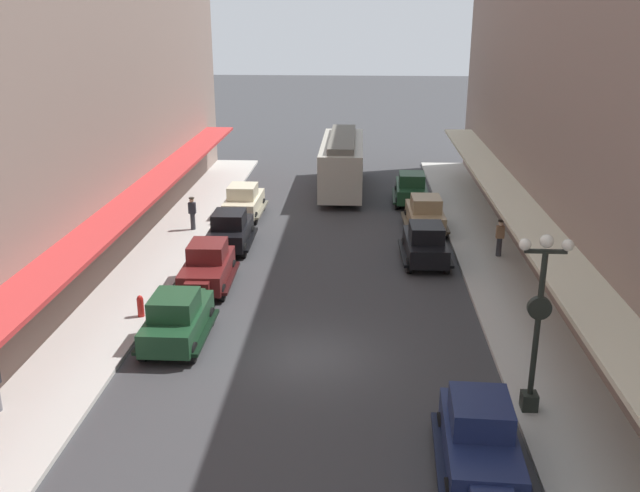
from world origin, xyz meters
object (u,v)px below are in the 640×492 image
Objects in this scene: parked_car_3 at (411,188)px; parked_car_6 at (425,242)px; parked_car_1 at (244,200)px; parked_car_7 at (480,437)px; parked_car_5 at (207,265)px; pedestrian_0 at (500,238)px; parked_car_0 at (230,229)px; streetcar at (342,161)px; parked_car_2 at (425,213)px; parked_car_4 at (177,317)px; pedestrian_1 at (192,213)px; lamp_post_with_clock at (538,317)px; fire_hydrant at (140,306)px.

parked_car_6 is (-0.03, -10.00, 0.00)m from parked_car_3.
parked_car_1 is 0.99× the size of parked_car_7.
parked_car_5 is 13.14m from pedestrian_0.
parked_car_5 is 14.65m from parked_car_7.
parked_car_0 and parked_car_1 have the same top height.
streetcar is (-4.10, 2.64, 0.96)m from parked_car_3.
pedestrian_0 is (12.43, -0.79, 0.07)m from parked_car_0.
parked_car_4 is (-9.44, -13.22, 0.00)m from parked_car_2.
pedestrian_1 is (-7.32, -8.85, -0.89)m from streetcar.
parked_car_0 and parked_car_5 have the same top height.
streetcar is 5.76× the size of pedestrian_0.
parked_car_0 is 17.63m from lamp_post_with_clock.
parked_car_2 is 4.78m from parked_car_6.
pedestrian_1 is (-0.53, 10.53, 0.45)m from fire_hydrant.
parked_car_2 reaches higher than fire_hydrant.
parked_car_6 is at bearing -18.41° from pedestrian_1.
parked_car_0 is 9.15m from parked_car_6.
fire_hydrant is at bearing -102.56° from parked_car_0.
pedestrian_0 is (12.48, 4.10, 0.07)m from parked_car_5.
parked_car_4 is at bearing -143.73° from pedestrian_0.
parked_car_3 is 9.92m from pedestrian_0.
lamp_post_with_clock reaches higher than parked_car_5.
parked_car_4 is 0.44× the size of streetcar.
streetcar reaches higher than fire_hydrant.
parked_car_5 is at bearing -107.36° from streetcar.
pedestrian_1 is (-11.39, 3.79, 0.07)m from parked_car_6.
pedestrian_1 is (-11.42, -6.21, 0.07)m from parked_car_3.
parked_car_1 is 10.06m from parked_car_5.
lamp_post_with_clock is at bearing 55.36° from parked_car_7.
lamp_post_with_clock is 6.29× the size of fire_hydrant.
streetcar is (-4.14, 27.49, 0.96)m from parked_car_7.
parked_car_5 and parked_car_7 have the same top height.
parked_car_5 reaches higher than fire_hydrant.
parked_car_4 is 12.39m from parked_car_6.
parked_car_3 is at bearing 93.91° from parked_car_2.
parked_car_3 is 2.57× the size of pedestrian_1.
parked_car_7 is (0.07, -14.85, 0.00)m from parked_car_6.
parked_car_4 is (-0.01, -9.92, 0.00)m from parked_car_0.
fire_hydrant is at bearing -109.31° from streetcar.
parked_car_0 is at bearing 170.81° from parked_car_6.
pedestrian_1 is at bearing -127.12° from parked_car_1.
parked_car_2 is at bearing -86.09° from parked_car_3.
parked_car_5 is at bearing -90.66° from parked_car_0.
pedestrian_0 is (12.63, -5.96, 0.07)m from parked_car_1.
parked_car_6 is at bearing -94.65° from parked_car_2.
lamp_post_with_clock is 20.89m from pedestrian_1.
streetcar is at bearing 103.47° from lamp_post_with_clock.
parked_car_6 is (9.04, -1.46, 0.00)m from parked_car_0.
streetcar is at bearing 66.05° from parked_car_0.
parked_car_1 is 2.56× the size of pedestrian_1.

